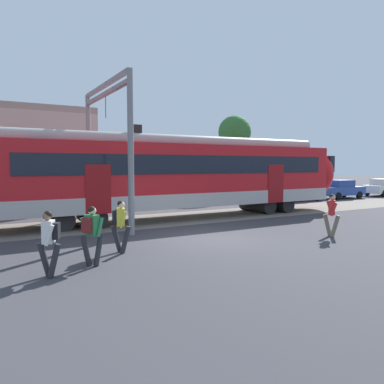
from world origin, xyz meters
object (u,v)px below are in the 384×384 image
(commuter_train, at_px, (1,178))
(pedestrian_green, at_px, (91,231))
(pedestrian_red, at_px, (332,212))
(parked_car_blue, at_px, (341,189))
(parked_car_white, at_px, (383,187))
(pedestrian_white, at_px, (50,238))
(parked_car_grey, at_px, (298,191))
(pedestrian_yellow, at_px, (120,222))

(commuter_train, relative_size, pedestrian_green, 22.83)
(pedestrian_red, height_order, parked_car_blue, pedestrian_red)
(commuter_train, distance_m, parked_car_blue, 25.69)
(parked_car_white, bearing_deg, parked_car_blue, 179.63)
(pedestrian_white, distance_m, parked_car_blue, 27.14)
(parked_car_blue, height_order, parked_car_white, same)
(commuter_train, height_order, parked_car_grey, commuter_train)
(commuter_train, distance_m, parked_car_grey, 21.09)
(pedestrian_white, xyz_separation_m, pedestrian_yellow, (2.36, 1.63, 0.00))
(pedestrian_green, bearing_deg, pedestrian_yellow, 43.45)
(pedestrian_white, bearing_deg, parked_car_blue, 24.31)
(pedestrian_white, xyz_separation_m, pedestrian_green, (1.16, 0.49, 0.00))
(commuter_train, relative_size, parked_car_white, 9.34)
(commuter_train, height_order, parked_car_white, commuter_train)
(commuter_train, bearing_deg, parked_car_blue, 8.20)
(commuter_train, relative_size, pedestrian_yellow, 22.83)
(pedestrian_green, bearing_deg, pedestrian_red, -2.14)
(commuter_train, height_order, pedestrian_green, commuter_train)
(pedestrian_white, relative_size, pedestrian_red, 1.00)
(pedestrian_yellow, height_order, parked_car_white, pedestrian_yellow)
(pedestrian_white, xyz_separation_m, pedestrian_red, (10.35, 0.15, -0.03))
(parked_car_blue, bearing_deg, parked_car_grey, 176.94)
(parked_car_white, bearing_deg, pedestrian_yellow, -161.28)
(pedestrian_green, relative_size, parked_car_grey, 0.41)
(commuter_train, height_order, pedestrian_yellow, commuter_train)
(pedestrian_green, xyz_separation_m, parked_car_blue, (23.57, 10.68, -0.21))
(pedestrian_yellow, height_order, pedestrian_red, same)
(pedestrian_yellow, bearing_deg, pedestrian_red, -10.50)
(pedestrian_white, bearing_deg, commuter_train, 95.01)
(pedestrian_green, relative_size, pedestrian_red, 1.00)
(pedestrian_yellow, height_order, parked_car_blue, pedestrian_yellow)
(pedestrian_yellow, xyz_separation_m, parked_car_grey, (17.65, 9.79, -0.21))
(pedestrian_green, distance_m, pedestrian_red, 9.20)
(pedestrian_red, bearing_deg, parked_car_white, 28.71)
(parked_car_grey, bearing_deg, pedestrian_yellow, -150.98)
(parked_car_grey, bearing_deg, parked_car_blue, -3.06)
(parked_car_white, bearing_deg, commuter_train, -173.35)
(pedestrian_white, bearing_deg, pedestrian_yellow, 34.64)
(pedestrian_green, distance_m, parked_car_grey, 21.79)
(pedestrian_green, distance_m, parked_car_blue, 25.88)
(pedestrian_white, height_order, parked_car_white, pedestrian_white)
(pedestrian_white, height_order, parked_car_grey, pedestrian_white)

